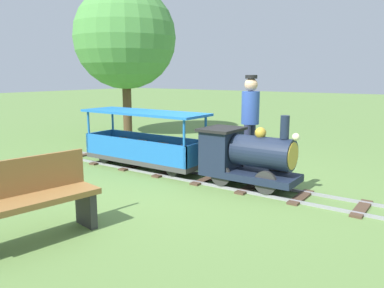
% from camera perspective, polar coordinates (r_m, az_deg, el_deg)
% --- Properties ---
extents(ground_plane, '(60.00, 60.00, 0.00)m').
position_cam_1_polar(ground_plane, '(6.12, -0.23, -5.04)').
color(ground_plane, '#608442').
extents(track, '(0.69, 6.05, 0.04)m').
position_cam_1_polar(track, '(6.16, -0.86, -4.78)').
color(track, gray).
rests_on(track, ground_plane).
extents(locomotive, '(0.65, 1.45, 1.05)m').
position_cam_1_polar(locomotive, '(5.52, 7.94, -1.66)').
color(locomotive, '#192338').
rests_on(locomotive, ground_plane).
extents(passenger_car, '(0.75, 2.35, 0.97)m').
position_cam_1_polar(passenger_car, '(6.62, -7.19, -0.18)').
color(passenger_car, '#3F3F3F').
rests_on(passenger_car, ground_plane).
extents(conductor_person, '(0.30, 0.30, 1.62)m').
position_cam_1_polar(conductor_person, '(6.52, 8.72, 4.35)').
color(conductor_person, '#282D47').
rests_on(conductor_person, ground_plane).
extents(park_bench, '(1.35, 0.61, 0.82)m').
position_cam_1_polar(park_bench, '(4.09, -23.09, -7.73)').
color(park_bench, olive).
rests_on(park_bench, ground_plane).
extents(oak_tree_near, '(2.67, 2.67, 3.91)m').
position_cam_1_polar(oak_tree_near, '(10.46, -9.99, 15.38)').
color(oak_tree_near, '#4C3823').
rests_on(oak_tree_near, ground_plane).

